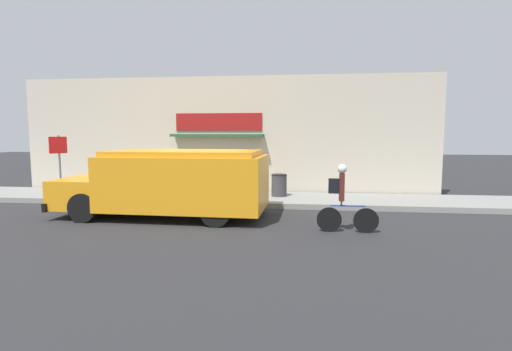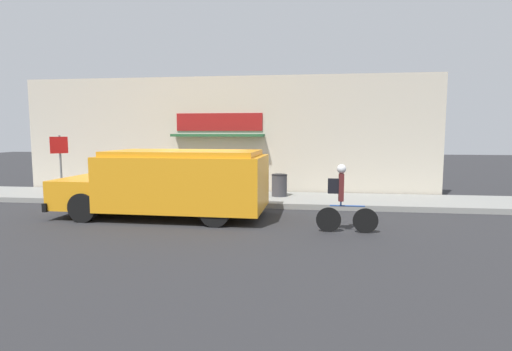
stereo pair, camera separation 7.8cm
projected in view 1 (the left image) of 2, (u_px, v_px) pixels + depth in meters
The scene contains 7 objects.
ground_plane at pixel (207, 207), 13.11m from camera, with size 70.00×70.00×0.00m, color #2B2B2D.
sidewalk at pixel (216, 198), 14.40m from camera, with size 28.00×2.64×0.18m.
storefront at pixel (223, 136), 15.61m from camera, with size 16.40×0.78×4.61m.
school_bus at pixel (172, 182), 11.53m from camera, with size 6.07×2.90×1.94m.
cyclist at pixel (343, 198), 9.75m from camera, with size 1.50×0.22×1.68m.
stop_sign_post at pixel (59, 155), 14.39m from camera, with size 0.45×0.45×2.17m.
trash_bin at pixel (279, 185), 14.29m from camera, with size 0.56×0.56×0.79m.
Camera 1 is at (3.22, -12.62, 2.43)m, focal length 28.00 mm.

